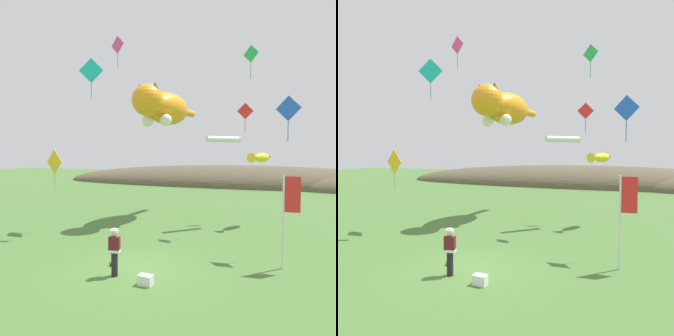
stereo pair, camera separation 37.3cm
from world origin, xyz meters
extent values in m
plane|color=#477033|center=(0.00, 0.00, 0.00)|extent=(120.00, 120.00, 0.00)
ellipsoid|color=brown|center=(0.00, 33.36, 0.00)|extent=(52.40, 10.87, 5.36)
cylinder|color=black|center=(-0.43, -0.82, 0.44)|extent=(0.24, 0.24, 0.88)
cube|color=#59191E|center=(-0.43, -0.82, 1.18)|extent=(0.44, 0.31, 0.60)
cube|color=white|center=(-0.43, -0.82, 0.94)|extent=(0.46, 0.34, 0.10)
sphere|color=beige|center=(-0.43, -0.82, 1.59)|extent=(0.20, 0.20, 0.20)
cylinder|color=beige|center=(-0.43, -0.82, 1.68)|extent=(0.30, 0.30, 0.09)
cylinder|color=beige|center=(-0.43, -0.82, 1.74)|extent=(0.20, 0.20, 0.07)
cylinder|color=olive|center=(-1.04, 0.10, 0.10)|extent=(0.10, 0.16, 0.16)
cylinder|color=brown|center=(-1.10, 0.10, 0.10)|extent=(0.02, 0.21, 0.21)
cylinder|color=brown|center=(-0.99, 0.10, 0.10)|extent=(0.01, 0.21, 0.21)
cube|color=white|center=(0.98, -1.22, 0.15)|extent=(0.50, 0.35, 0.30)
cube|color=white|center=(0.98, -1.22, 0.33)|extent=(0.51, 0.35, 0.06)
cylinder|color=silver|center=(5.45, 2.02, 1.85)|extent=(0.08, 0.08, 3.70)
cube|color=red|center=(5.77, 2.02, 2.95)|extent=(0.60, 0.03, 1.40)
ellipsoid|color=orange|center=(-2.22, 10.27, 7.55)|extent=(2.91, 4.84, 2.19)
ellipsoid|color=white|center=(-2.24, 10.05, 7.16)|extent=(1.66, 3.12, 1.20)
sphere|color=orange|center=(-2.54, 7.45, 7.77)|extent=(1.97, 1.97, 1.97)
cone|color=#55330A|center=(-2.00, 7.39, 8.49)|extent=(0.78, 0.78, 0.66)
cone|color=#55330A|center=(-3.08, 7.51, 8.49)|extent=(0.78, 0.78, 0.66)
sphere|color=white|center=(-1.74, 8.60, 6.62)|extent=(0.79, 0.79, 0.79)
sphere|color=white|center=(-3.06, 8.75, 6.62)|extent=(0.79, 0.79, 0.79)
cylinder|color=orange|center=(-1.82, 13.75, 7.66)|extent=(0.80, 2.45, 0.52)
ellipsoid|color=yellow|center=(4.21, 9.78, 4.21)|extent=(1.24, 1.75, 0.58)
cone|color=yellow|center=(3.76, 8.79, 4.21)|extent=(0.75, 0.72, 0.58)
cone|color=yellow|center=(4.23, 9.83, 4.46)|extent=(0.36, 0.36, 0.27)
sphere|color=black|center=(4.61, 10.19, 4.26)|extent=(0.14, 0.14, 0.14)
cylinder|color=white|center=(1.98, 8.57, 5.34)|extent=(1.91, 1.87, 0.36)
torus|color=white|center=(2.81, 9.38, 5.34)|extent=(0.35, 0.36, 0.44)
cube|color=#19BFBF|center=(-4.82, 4.75, 9.13)|extent=(1.35, 0.40, 1.40)
cylinder|color=black|center=(-4.82, 4.76, 9.13)|extent=(0.91, 0.27, 0.02)
cube|color=#118585|center=(-4.82, 4.75, 7.98)|extent=(0.03, 0.02, 0.90)
cube|color=red|center=(3.06, 10.68, 7.24)|extent=(1.03, 0.32, 1.07)
cylinder|color=black|center=(3.06, 10.69, 7.24)|extent=(0.69, 0.22, 0.02)
cube|color=maroon|center=(3.06, 10.68, 6.26)|extent=(0.03, 0.02, 0.90)
cube|color=yellow|center=(-6.90, 4.10, 4.00)|extent=(1.34, 0.45, 1.40)
cylinder|color=black|center=(-6.90, 4.11, 4.00)|extent=(0.90, 0.31, 0.02)
cube|color=#A98511|center=(-6.90, 4.10, 2.85)|extent=(0.03, 0.02, 0.90)
cube|color=blue|center=(5.60, 4.11, 6.51)|extent=(1.07, 0.39, 1.13)
cylinder|color=black|center=(5.60, 4.12, 6.51)|extent=(0.72, 0.27, 0.02)
cube|color=#1A3E97|center=(5.60, 4.11, 5.50)|extent=(0.03, 0.02, 0.90)
cube|color=#E53F8C|center=(-4.35, 7.03, 11.19)|extent=(1.05, 0.40, 1.11)
cylinder|color=black|center=(-4.35, 7.05, 11.19)|extent=(0.70, 0.28, 0.02)
cube|color=#A02C62|center=(-4.35, 7.03, 10.18)|extent=(0.03, 0.02, 0.90)
cube|color=green|center=(3.62, 7.99, 10.15)|extent=(0.89, 0.49, 1.01)
cylinder|color=black|center=(3.62, 8.00, 10.15)|extent=(0.60, 0.33, 0.02)
cube|color=#1A7C35|center=(3.62, 7.99, 9.19)|extent=(0.03, 0.02, 0.90)
camera|label=1|loc=(5.32, -11.41, 4.64)|focal=35.00mm
camera|label=2|loc=(5.67, -11.28, 4.64)|focal=35.00mm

